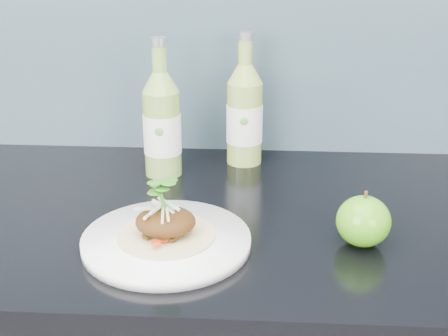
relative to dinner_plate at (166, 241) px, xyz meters
The scene contains 5 objects.
dinner_plate is the anchor object (origin of this frame).
pork_taco 0.04m from the dinner_plate, behind, with size 0.14×0.14×0.10m.
green_apple 0.29m from the dinner_plate, ahead, with size 0.10×0.10×0.08m.
cider_bottle_left 0.29m from the dinner_plate, 99.47° to the left, with size 0.09×0.09×0.25m.
cider_bottle_right 0.36m from the dinner_plate, 73.33° to the left, with size 0.08×0.08×0.25m.
Camera 1 is at (0.04, 0.78, 1.35)m, focal length 50.00 mm.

